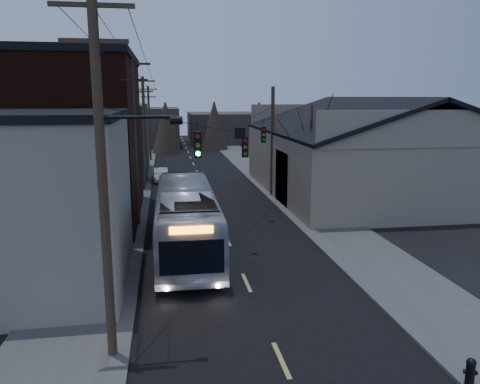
{
  "coord_description": "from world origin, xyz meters",
  "views": [
    {
      "loc": [
        -3.25,
        -10.35,
        7.76
      ],
      "look_at": [
        0.46,
        12.6,
        3.0
      ],
      "focal_mm": 35.0,
      "sensor_mm": 36.0,
      "label": 1
    }
  ],
  "objects": [
    {
      "name": "parked_car",
      "position": [
        -3.69,
        33.17,
        0.61
      ],
      "size": [
        1.42,
        3.76,
        1.22
      ],
      "primitive_type": "imported",
      "rotation": [
        0.0,
        0.0,
        0.03
      ],
      "color": "#B0B3B8",
      "rests_on": "ground"
    },
    {
      "name": "building_left_far",
      "position": [
        -9.5,
        36.0,
        3.5
      ],
      "size": [
        9.0,
        14.0,
        7.0
      ],
      "primitive_type": "cube",
      "color": "#362F2B",
      "rests_on": "ground"
    },
    {
      "name": "bare_tree",
      "position": [
        6.5,
        20.0,
        3.6
      ],
      "size": [
        0.4,
        0.4,
        7.2
      ],
      "primitive_type": "cone",
      "color": "black",
      "rests_on": "ground"
    },
    {
      "name": "utility_lines",
      "position": [
        -3.11,
        24.14,
        4.95
      ],
      "size": [
        11.24,
        45.28,
        10.5
      ],
      "color": "#382B1E",
      "rests_on": "ground"
    },
    {
      "name": "building_brick",
      "position": [
        -10.0,
        20.0,
        5.0
      ],
      "size": [
        10.0,
        12.0,
        10.0
      ],
      "primitive_type": "cube",
      "color": "black",
      "rests_on": "ground"
    },
    {
      "name": "sidewalk_right",
      "position": [
        6.5,
        30.0,
        0.06
      ],
      "size": [
        4.0,
        110.0,
        0.12
      ],
      "primitive_type": "cube",
      "color": "#474744",
      "rests_on": "ground"
    },
    {
      "name": "fire_hydrant",
      "position": [
        4.7,
        -0.12,
        0.53
      ],
      "size": [
        0.37,
        0.26,
        0.76
      ],
      "rotation": [
        0.0,
        0.0,
        -0.42
      ],
      "color": "black",
      "rests_on": "sidewalk_right"
    },
    {
      "name": "building_far_left",
      "position": [
        -6.0,
        65.0,
        3.0
      ],
      "size": [
        10.0,
        12.0,
        6.0
      ],
      "primitive_type": "cube",
      "color": "#362F2B",
      "rests_on": "ground"
    },
    {
      "name": "building_far_right",
      "position": [
        7.0,
        70.0,
        2.5
      ],
      "size": [
        12.0,
        14.0,
        5.0
      ],
      "primitive_type": "cube",
      "color": "#362F2B",
      "rests_on": "ground"
    },
    {
      "name": "warehouse",
      "position": [
        13.0,
        25.0,
        2.7
      ],
      "size": [
        16.16,
        20.6,
        7.73
      ],
      "color": "gray",
      "rests_on": "ground"
    },
    {
      "name": "bus",
      "position": [
        -2.29,
        12.67,
        1.7
      ],
      "size": [
        3.01,
        12.26,
        3.41
      ],
      "primitive_type": "imported",
      "rotation": [
        0.0,
        0.0,
        3.13
      ],
      "color": "#B8BDC6",
      "rests_on": "ground"
    },
    {
      "name": "building_clapboard",
      "position": [
        -9.0,
        9.0,
        3.5
      ],
      "size": [
        8.0,
        8.0,
        7.0
      ],
      "primitive_type": "cube",
      "color": "gray",
      "rests_on": "ground"
    },
    {
      "name": "sidewalk_left",
      "position": [
        -6.5,
        30.0,
        0.06
      ],
      "size": [
        4.0,
        110.0,
        0.12
      ],
      "primitive_type": "cube",
      "color": "#474744",
      "rests_on": "ground"
    },
    {
      "name": "road_surface",
      "position": [
        0.0,
        30.0,
        0.01
      ],
      "size": [
        9.0,
        110.0,
        0.02
      ],
      "primitive_type": "cube",
      "color": "black",
      "rests_on": "ground"
    }
  ]
}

